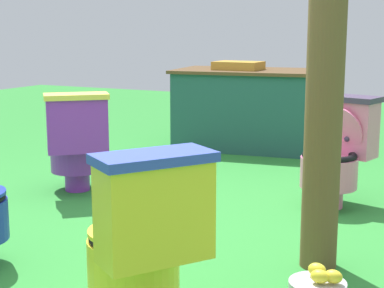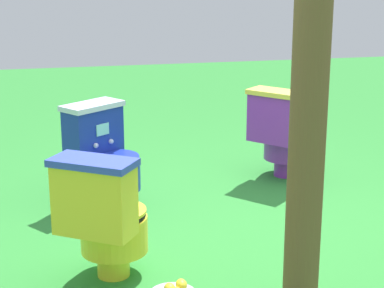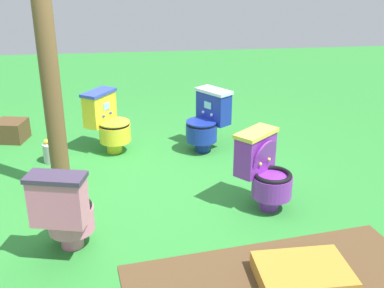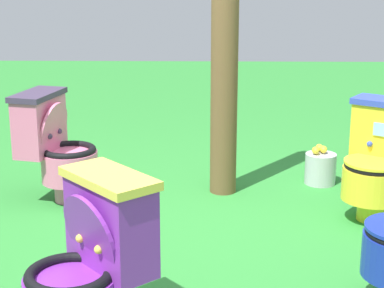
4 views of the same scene
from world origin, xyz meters
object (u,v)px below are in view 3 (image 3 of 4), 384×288
object	(u,v)px
toilet_pink	(65,210)
lemon_bucket	(53,152)
wooden_post	(51,86)
toilet_yellow	(108,121)
toilet_blue	(207,120)
toilet_purple	(264,170)
small_crate	(11,131)

from	to	relation	value
toilet_pink	lemon_bucket	xyz separation A→B (m)	(0.37, -1.80, -0.26)
wooden_post	lemon_bucket	bearing A→B (deg)	-75.23
toilet_pink	toilet_yellow	bearing A→B (deg)	96.87
toilet_pink	toilet_blue	bearing A→B (deg)	67.85
toilet_blue	wooden_post	size ratio (longest dim) A/B	0.34
toilet_purple	wooden_post	world-z (taller)	wooden_post
toilet_blue	wooden_post	world-z (taller)	wooden_post
toilet_pink	lemon_bucket	distance (m)	1.86
small_crate	lemon_bucket	xyz separation A→B (m)	(-0.62, 0.74, -0.01)
toilet_yellow	small_crate	bearing A→B (deg)	-77.76
toilet_purple	lemon_bucket	size ratio (longest dim) A/B	2.63
toilet_purple	lemon_bucket	world-z (taller)	toilet_purple
wooden_post	lemon_bucket	distance (m)	1.19
toilet_blue	toilet_pink	size ratio (longest dim) A/B	1.00
small_crate	lemon_bucket	bearing A→B (deg)	129.87
wooden_post	small_crate	xyz separation A→B (m)	(0.80, -1.44, -0.94)
toilet_pink	wooden_post	distance (m)	1.32
toilet_pink	small_crate	size ratio (longest dim) A/B	2.04
toilet_blue	lemon_bucket	xyz separation A→B (m)	(1.79, 0.14, -0.25)
toilet_blue	toilet_purple	distance (m)	1.46
toilet_blue	toilet_pink	xyz separation A→B (m)	(1.41, 1.94, 0.00)
toilet_purple	lemon_bucket	xyz separation A→B (m)	(2.10, -1.28, -0.26)
lemon_bucket	wooden_post	bearing A→B (deg)	104.77
lemon_bucket	toilet_purple	bearing A→B (deg)	148.58
toilet_purple	wooden_post	size ratio (longest dim) A/B	0.34
toilet_pink	small_crate	world-z (taller)	toilet_pink
toilet_blue	lemon_bucket	world-z (taller)	toilet_blue
toilet_pink	wooden_post	xyz separation A→B (m)	(0.19, -1.10, 0.69)
toilet_blue	toilet_yellow	xyz separation A→B (m)	(1.16, -0.10, 0.00)
toilet_yellow	lemon_bucket	distance (m)	0.72
toilet_yellow	small_crate	size ratio (longest dim) A/B	2.04
toilet_yellow	small_crate	distance (m)	1.36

